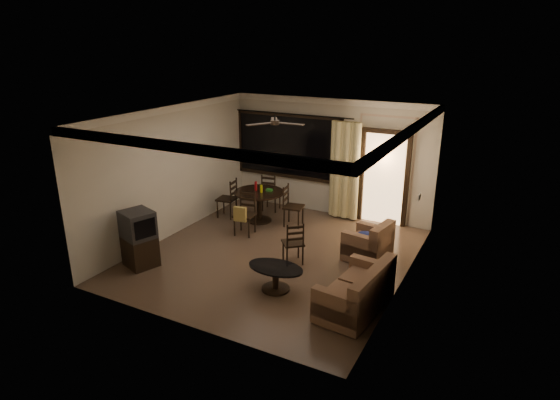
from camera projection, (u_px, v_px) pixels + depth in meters
The scene contains 12 objects.
ground at pixel (275, 255), 9.32m from camera, with size 5.50×5.50×0.00m, color #7F6651.
room_shell at pixel (339, 151), 9.95m from camera, with size 5.50×6.70×5.50m.
dining_table at pixel (259, 198), 10.90m from camera, with size 1.16×1.16×0.95m.
dining_chair_west at pixel (227, 206), 11.26m from camera, with size 0.48×0.48×0.95m.
dining_chair_east at pixel (293, 214), 10.73m from camera, with size 0.48×0.48×0.95m.
dining_chair_south at pixel (245, 221), 10.22m from camera, with size 0.48×0.52×0.95m.
dining_chair_north at pixel (271, 199), 11.70m from camera, with size 0.48×0.48×0.95m.
tv_cabinet at pixel (139, 239), 8.73m from camera, with size 0.70×0.67×1.09m.
sofa at pixel (358, 294), 7.31m from camera, with size 0.93×1.52×0.77m.
armchair at pixel (370, 245), 9.02m from camera, with size 0.88×0.88×0.77m.
coffee_table at pixel (276, 274), 7.95m from camera, with size 0.99×0.59×0.43m.
side_chair at pixel (293, 250), 8.93m from camera, with size 0.53×0.53×0.86m.
Camera 1 is at (4.02, -7.44, 4.08)m, focal length 30.00 mm.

